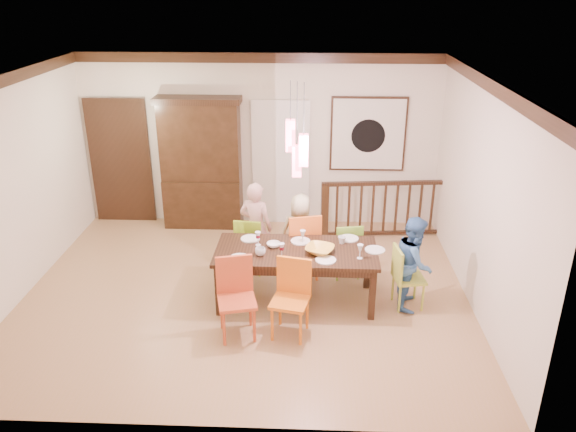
{
  "coord_description": "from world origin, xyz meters",
  "views": [
    {
      "loc": [
        0.86,
        -6.65,
        3.99
      ],
      "look_at": [
        0.57,
        0.16,
        1.09
      ],
      "focal_mm": 35.0,
      "sensor_mm": 36.0,
      "label": 1
    }
  ],
  "objects_px": {
    "chair_end_right": "(409,273)",
    "person_far_left": "(256,227)",
    "dining_table": "(296,256)",
    "chair_far_left": "(250,240)",
    "person_far_mid": "(300,234)",
    "person_end_right": "(414,262)",
    "balustrade": "(385,208)",
    "china_hutch": "(201,163)"
  },
  "relations": [
    {
      "from": "dining_table",
      "to": "china_hutch",
      "type": "distance_m",
      "value": 3.0
    },
    {
      "from": "chair_end_right",
      "to": "balustrade",
      "type": "bearing_deg",
      "value": -7.03
    },
    {
      "from": "chair_far_left",
      "to": "balustrade",
      "type": "height_order",
      "value": "balustrade"
    },
    {
      "from": "china_hutch",
      "to": "balustrade",
      "type": "height_order",
      "value": "china_hutch"
    },
    {
      "from": "chair_far_left",
      "to": "person_far_mid",
      "type": "xyz_separation_m",
      "value": [
        0.72,
        0.02,
        0.1
      ]
    },
    {
      "from": "chair_far_left",
      "to": "person_far_left",
      "type": "relative_size",
      "value": 0.64
    },
    {
      "from": "china_hutch",
      "to": "person_far_mid",
      "type": "relative_size",
      "value": 1.86
    },
    {
      "from": "china_hutch",
      "to": "chair_end_right",
      "type": "bearing_deg",
      "value": -38.86
    },
    {
      "from": "dining_table",
      "to": "person_end_right",
      "type": "distance_m",
      "value": 1.52
    },
    {
      "from": "chair_end_right",
      "to": "person_end_right",
      "type": "distance_m",
      "value": 0.15
    },
    {
      "from": "dining_table",
      "to": "person_end_right",
      "type": "xyz_separation_m",
      "value": [
        1.52,
        -0.04,
        -0.04
      ]
    },
    {
      "from": "balustrade",
      "to": "person_far_left",
      "type": "distance_m",
      "value": 2.37
    },
    {
      "from": "chair_far_left",
      "to": "person_end_right",
      "type": "xyz_separation_m",
      "value": [
        2.2,
        -0.84,
        0.13
      ]
    },
    {
      "from": "chair_end_right",
      "to": "person_far_left",
      "type": "distance_m",
      "value": 2.27
    },
    {
      "from": "balustrade",
      "to": "dining_table",
      "type": "bearing_deg",
      "value": -129.02
    },
    {
      "from": "person_far_left",
      "to": "person_end_right",
      "type": "xyz_separation_m",
      "value": [
        2.12,
        -0.88,
        -0.06
      ]
    },
    {
      "from": "balustrade",
      "to": "china_hutch",
      "type": "bearing_deg",
      "value": 168.06
    },
    {
      "from": "chair_far_left",
      "to": "chair_end_right",
      "type": "relative_size",
      "value": 1.03
    },
    {
      "from": "person_far_mid",
      "to": "china_hutch",
      "type": "bearing_deg",
      "value": -32.2
    },
    {
      "from": "chair_end_right",
      "to": "balustrade",
      "type": "distance_m",
      "value": 2.18
    },
    {
      "from": "person_far_left",
      "to": "dining_table",
      "type": "bearing_deg",
      "value": 145.55
    },
    {
      "from": "dining_table",
      "to": "china_hutch",
      "type": "height_order",
      "value": "china_hutch"
    },
    {
      "from": "china_hutch",
      "to": "person_far_left",
      "type": "xyz_separation_m",
      "value": [
        1.06,
        -1.61,
        -0.44
      ]
    },
    {
      "from": "chair_end_right",
      "to": "person_far_mid",
      "type": "distance_m",
      "value": 1.69
    },
    {
      "from": "chair_far_left",
      "to": "china_hutch",
      "type": "height_order",
      "value": "china_hutch"
    },
    {
      "from": "chair_end_right",
      "to": "person_far_mid",
      "type": "xyz_separation_m",
      "value": [
        -1.43,
        0.89,
        0.12
      ]
    },
    {
      "from": "dining_table",
      "to": "china_hutch",
      "type": "relative_size",
      "value": 0.94
    },
    {
      "from": "dining_table",
      "to": "balustrade",
      "type": "bearing_deg",
      "value": 57.09
    },
    {
      "from": "chair_end_right",
      "to": "person_end_right",
      "type": "height_order",
      "value": "person_end_right"
    },
    {
      "from": "person_end_right",
      "to": "person_far_left",
      "type": "bearing_deg",
      "value": 80.01
    },
    {
      "from": "balustrade",
      "to": "person_far_left",
      "type": "relative_size",
      "value": 1.56
    },
    {
      "from": "chair_far_left",
      "to": "balustrade",
      "type": "bearing_deg",
      "value": -141.79
    },
    {
      "from": "balustrade",
      "to": "chair_end_right",
      "type": "bearing_deg",
      "value": -93.73
    },
    {
      "from": "chair_far_left",
      "to": "person_end_right",
      "type": "relative_size",
      "value": 0.69
    },
    {
      "from": "person_far_left",
      "to": "chair_end_right",
      "type": "bearing_deg",
      "value": 176.07
    },
    {
      "from": "dining_table",
      "to": "chair_end_right",
      "type": "height_order",
      "value": "chair_end_right"
    },
    {
      "from": "chair_end_right",
      "to": "person_far_mid",
      "type": "relative_size",
      "value": 0.7
    },
    {
      "from": "person_end_right",
      "to": "balustrade",
      "type": "bearing_deg",
      "value": 15.74
    },
    {
      "from": "chair_end_right",
      "to": "balustrade",
      "type": "relative_size",
      "value": 0.4
    },
    {
      "from": "china_hutch",
      "to": "person_far_mid",
      "type": "distance_m",
      "value": 2.41
    },
    {
      "from": "dining_table",
      "to": "chair_end_right",
      "type": "bearing_deg",
      "value": -2.14
    },
    {
      "from": "dining_table",
      "to": "balustrade",
      "type": "xyz_separation_m",
      "value": [
        1.4,
        2.11,
        -0.17
      ]
    }
  ]
}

